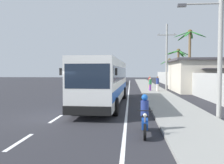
% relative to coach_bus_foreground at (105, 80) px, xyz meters
% --- Properties ---
extents(ground_plane, '(160.00, 160.00, 0.00)m').
position_rel_coach_bus_foreground_xyz_m(ground_plane, '(-2.02, -5.11, -1.86)').
color(ground_plane, '#28282D').
extents(sidewalk_kerb, '(3.20, 90.00, 0.14)m').
position_rel_coach_bus_foreground_xyz_m(sidewalk_kerb, '(4.78, 4.89, -1.79)').
color(sidewalk_kerb, gray).
rests_on(sidewalk_kerb, ground).
extents(lane_markings, '(3.85, 71.00, 0.01)m').
position_rel_coach_bus_foreground_xyz_m(lane_markings, '(0.31, 9.30, -1.86)').
color(lane_markings, white).
rests_on(lane_markings, ground).
extents(boundary_wall, '(0.24, 60.00, 2.36)m').
position_rel_coach_bus_foreground_xyz_m(boundary_wall, '(8.58, 8.89, -0.68)').
color(boundary_wall, '#B2B2AD').
rests_on(boundary_wall, ground).
extents(coach_bus_foreground, '(3.14, 12.56, 3.57)m').
position_rel_coach_bus_foreground_xyz_m(coach_bus_foreground, '(0.00, 0.00, 0.00)').
color(coach_bus_foreground, silver).
rests_on(coach_bus_foreground, ground).
extents(coach_bus_far_lane, '(3.14, 12.24, 3.82)m').
position_rel_coach_bus_foreground_xyz_m(coach_bus_far_lane, '(-3.97, 27.10, 0.12)').
color(coach_bus_far_lane, white).
rests_on(coach_bus_far_lane, ground).
extents(motorcycle_beside_bus, '(0.56, 1.96, 1.60)m').
position_rel_coach_bus_foreground_xyz_m(motorcycle_beside_bus, '(2.48, -8.06, -1.21)').
color(motorcycle_beside_bus, black).
rests_on(motorcycle_beside_bus, ground).
extents(pedestrian_near_kerb, '(0.36, 0.36, 1.64)m').
position_rel_coach_bus_foreground_xyz_m(pedestrian_near_kerb, '(4.69, 16.44, -0.86)').
color(pedestrian_near_kerb, gold).
rests_on(pedestrian_near_kerb, sidewalk_kerb).
extents(pedestrian_midwalk, '(0.36, 0.36, 1.76)m').
position_rel_coach_bus_foreground_xyz_m(pedestrian_midwalk, '(5.12, 10.31, -0.80)').
color(pedestrian_midwalk, beige).
rests_on(pedestrian_midwalk, sidewalk_kerb).
extents(pedestrian_far_walk, '(0.36, 0.36, 1.57)m').
position_rel_coach_bus_foreground_xyz_m(pedestrian_far_walk, '(4.31, 11.06, -0.91)').
color(pedestrian_far_walk, '#75388E').
rests_on(pedestrian_far_walk, sidewalk_kerb).
extents(utility_pole_nearest, '(3.33, 0.24, 8.34)m').
position_rel_coach_bus_foreground_xyz_m(utility_pole_nearest, '(6.45, -4.83, 2.58)').
color(utility_pole_nearest, '#9E9E99').
rests_on(utility_pole_nearest, ground).
extents(utility_pole_mid, '(2.53, 0.24, 8.74)m').
position_rel_coach_bus_foreground_xyz_m(utility_pole_mid, '(6.67, 13.63, 2.72)').
color(utility_pole_mid, '#9E9E99').
rests_on(utility_pole_mid, ground).
extents(palm_nearest, '(3.51, 3.59, 4.88)m').
position_rel_coach_bus_foreground_xyz_m(palm_nearest, '(8.97, 25.20, 1.60)').
color(palm_nearest, brown).
rests_on(palm_nearest, ground).
extents(palm_second, '(3.93, 3.77, 7.57)m').
position_rel_coach_bus_foreground_xyz_m(palm_second, '(9.04, 11.28, 3.46)').
color(palm_second, brown).
rests_on(palm_second, ground).
extents(palm_third, '(3.66, 3.27, 5.69)m').
position_rel_coach_bus_foreground_xyz_m(palm_third, '(8.59, 15.65, 2.28)').
color(palm_third, brown).
rests_on(palm_third, ground).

